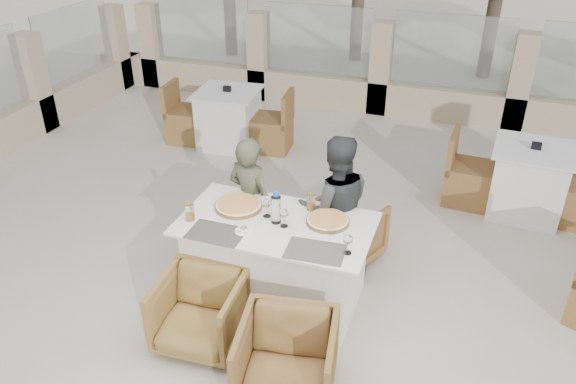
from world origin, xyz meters
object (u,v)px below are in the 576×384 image
(wine_glass_corner, at_px, (348,243))
(pizza_left, at_px, (238,205))
(water_bottle, at_px, (276,207))
(armchair_near_left, at_px, (200,312))
(diner_left, at_px, (251,202))
(armchair_far_left, at_px, (244,229))
(pizza_right, at_px, (328,220))
(beer_glass_left, at_px, (190,212))
(bg_table_a, at_px, (229,118))
(beer_glass_right, at_px, (311,202))
(armchair_near_right, at_px, (287,361))
(diner_right, at_px, (335,208))
(dining_table, at_px, (276,260))
(bg_table_b, at_px, (528,181))
(olive_dish, at_px, (244,229))
(wine_glass_near, at_px, (284,217))
(wine_glass_centre, at_px, (267,207))
(armchair_far_right, at_px, (344,232))

(wine_glass_corner, bearing_deg, pizza_left, 161.88)
(water_bottle, relative_size, armchair_near_left, 0.44)
(pizza_left, relative_size, diner_left, 0.32)
(armchair_far_left, height_order, diner_left, diner_left)
(pizza_right, distance_m, beer_glass_left, 1.14)
(armchair_far_left, xyz_separation_m, bg_table_a, (-1.20, 2.29, 0.11))
(bg_table_a, bearing_deg, pizza_right, -56.71)
(armchair_near_left, bearing_deg, beer_glass_right, 56.38)
(pizza_left, height_order, armchair_near_right, pizza_left)
(armchair_near_right, height_order, diner_right, diner_right)
(dining_table, xyz_separation_m, water_bottle, (-0.00, 0.01, 0.53))
(dining_table, height_order, diner_left, diner_left)
(pizza_right, distance_m, armchair_near_left, 1.25)
(wine_glass_corner, bearing_deg, bg_table_a, 128.23)
(dining_table, xyz_separation_m, armchair_near_right, (0.44, -0.99, -0.07))
(diner_right, distance_m, bg_table_b, 2.46)
(pizza_right, relative_size, bg_table_b, 0.22)
(pizza_left, relative_size, armchair_far_left, 0.69)
(beer_glass_left, relative_size, olive_dish, 1.37)
(wine_glass_near, bearing_deg, pizza_left, 162.31)
(olive_dish, distance_m, diner_left, 0.69)
(wine_glass_centre, distance_m, diner_right, 0.66)
(beer_glass_left, height_order, armchair_far_left, beer_glass_left)
(pizza_left, distance_m, wine_glass_corner, 1.10)
(dining_table, relative_size, beer_glass_left, 10.62)
(wine_glass_centre, distance_m, beer_glass_left, 0.64)
(armchair_near_right, bearing_deg, bg_table_a, 110.36)
(pizza_right, distance_m, bg_table_b, 2.72)
(beer_glass_right, height_order, bg_table_a, beer_glass_right)
(beer_glass_left, bearing_deg, bg_table_a, 109.21)
(diner_left, relative_size, bg_table_a, 0.78)
(beer_glass_left, height_order, bg_table_b, beer_glass_left)
(water_bottle, height_order, armchair_near_right, water_bottle)
(diner_left, bearing_deg, wine_glass_centre, 144.80)
(beer_glass_left, distance_m, diner_left, 0.71)
(olive_dish, relative_size, armchair_far_left, 0.18)
(wine_glass_corner, relative_size, armchair_near_right, 0.27)
(water_bottle, xyz_separation_m, diner_right, (0.37, 0.49, -0.22))
(water_bottle, distance_m, armchair_far_left, 0.98)
(armchair_near_right, bearing_deg, armchair_far_left, 113.48)
(diner_left, bearing_deg, dining_table, 148.63)
(armchair_far_left, xyz_separation_m, diner_left, (0.12, -0.08, 0.37))
(armchair_far_right, distance_m, bg_table_b, 2.23)
(beer_glass_left, relative_size, diner_left, 0.12)
(water_bottle, bearing_deg, pizza_left, 163.93)
(armchair_far_left, xyz_separation_m, armchair_near_right, (0.97, -1.51, 0.04))
(diner_left, height_order, bg_table_a, diner_left)
(diner_left, distance_m, bg_table_a, 2.73)
(armchair_near_right, height_order, bg_table_a, bg_table_a)
(olive_dish, height_order, armchair_near_left, olive_dish)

